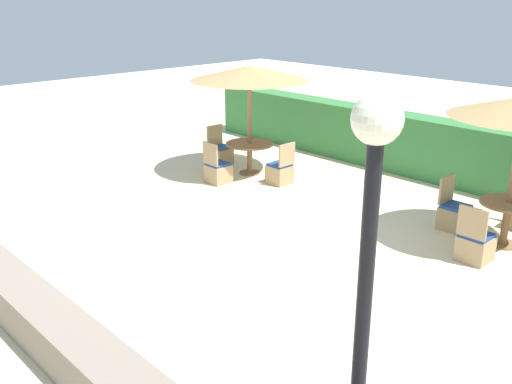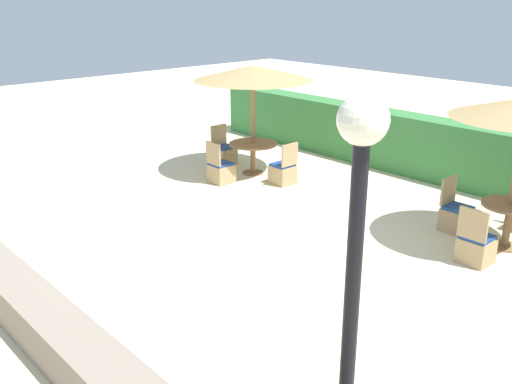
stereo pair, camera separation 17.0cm
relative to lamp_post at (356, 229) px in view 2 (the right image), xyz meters
The scene contains 12 objects.
ground_plane 5.22m from the lamp_post, 152.00° to the left, with size 40.00×40.00×0.00m, color beige.
hedge_row 9.19m from the lamp_post, 117.11° to the left, with size 13.00×0.70×1.34m, color #387A3D.
stone_border 4.72m from the lamp_post, 166.60° to the right, with size 10.00×0.56×0.54m, color gray.
lamp_post is the anchor object (origin of this frame).
parasol_back_left 8.82m from the lamp_post, 142.72° to the left, with size 2.61×2.61×2.45m.
round_table_back_left 9.00m from the lamp_post, 142.72° to the left, with size 1.08×1.08×0.72m.
patio_chair_back_left_west 9.90m from the lamp_post, 146.48° to the left, with size 0.46×0.46×0.93m.
patio_chair_back_left_east 8.31m from the lamp_post, 138.53° to the left, with size 0.46×0.46×0.93m.
patio_chair_back_left_south 8.52m from the lamp_post, 147.99° to the left, with size 0.46×0.46×0.93m.
round_table_back_right 6.10m from the lamp_post, 102.48° to the left, with size 0.90×0.90×0.75m.
patio_chair_back_right_south 5.39m from the lamp_post, 105.38° to the left, with size 0.46×0.46×0.93m.
patio_chair_back_right_west 6.47m from the lamp_post, 110.78° to the left, with size 0.46×0.46×0.93m.
Camera 2 is at (6.40, -5.24, 3.94)m, focal length 40.00 mm.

